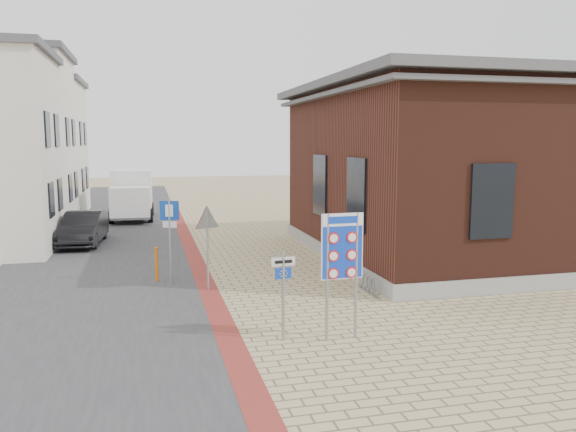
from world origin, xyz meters
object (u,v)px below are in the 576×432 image
essen_sign (283,283)px  parking_sign (170,225)px  bollard (157,264)px  box_truck (132,194)px  sedan (83,228)px  border_sign (342,249)px

essen_sign → parking_sign: 6.23m
essen_sign → bollard: 6.87m
box_truck → bollard: 15.61m
sedan → parking_sign: bearing=-62.4°
sedan → box_truck: box_truck is taller
border_sign → bollard: 7.80m
parking_sign → bollard: size_ratio=2.42×
bollard → essen_sign: bearing=-66.7°
sedan → essen_sign: size_ratio=2.12×
sedan → border_sign: 15.81m
bollard → sedan: bearing=111.5°
box_truck → essen_sign: bearing=-78.7°
sedan → box_truck: (1.92, 7.94, 0.75)m
essen_sign → parking_sign: size_ratio=0.75×
box_truck → essen_sign: (3.78, -21.82, -0.13)m
essen_sign → parking_sign: parking_sign is taller
essen_sign → box_truck: bearing=95.4°
border_sign → bollard: size_ratio=2.57×
sedan → parking_sign: 8.88m
box_truck → essen_sign: 22.14m
box_truck → bollard: box_truck is taller
box_truck → parking_sign: bearing=-83.1°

